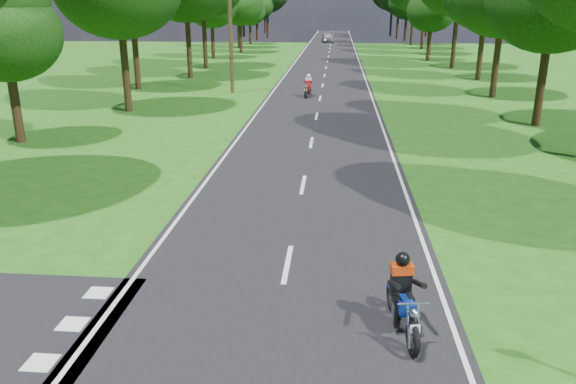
{
  "coord_description": "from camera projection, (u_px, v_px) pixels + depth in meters",
  "views": [
    {
      "loc": [
        1.02,
        -9.7,
        5.73
      ],
      "look_at": [
        -0.16,
        4.0,
        1.1
      ],
      "focal_mm": 35.0,
      "sensor_mm": 36.0,
      "label": 1
    }
  ],
  "objects": [
    {
      "name": "distant_car",
      "position": [
        328.0,
        38.0,
        87.42
      ],
      "size": [
        2.1,
        4.22,
        1.38
      ],
      "primitive_type": "imported",
      "rotation": [
        0.0,
        0.0,
        0.12
      ],
      "color": "#B7BABF",
      "rests_on": "main_road"
    },
    {
      "name": "road_markings",
      "position": [
        326.0,
        63.0,
        56.52
      ],
      "size": [
        7.4,
        140.0,
        0.01
      ],
      "color": "silver",
      "rests_on": "main_road"
    },
    {
      "name": "rider_far_red",
      "position": [
        308.0,
        85.0,
        36.03
      ],
      "size": [
        0.79,
        1.78,
        1.43
      ],
      "primitive_type": null,
      "rotation": [
        0.0,
        0.0,
        -0.13
      ],
      "color": "maroon",
      "rests_on": "main_road"
    },
    {
      "name": "telegraph_pole",
      "position": [
        231.0,
        30.0,
        36.7
      ],
      "size": [
        1.2,
        0.26,
        8.0
      ],
      "color": "#382616",
      "rests_on": "ground"
    },
    {
      "name": "main_road",
      "position": [
        327.0,
        62.0,
        58.29
      ],
      "size": [
        7.0,
        140.0,
        0.02
      ],
      "primitive_type": "cube",
      "color": "black",
      "rests_on": "ground"
    },
    {
      "name": "ground",
      "position": [
        279.0,
        309.0,
        11.07
      ],
      "size": [
        160.0,
        160.0,
        0.0
      ],
      "primitive_type": "plane",
      "color": "#1B5413",
      "rests_on": "ground"
    },
    {
      "name": "rider_near_blue",
      "position": [
        403.0,
        295.0,
        10.08
      ],
      "size": [
        0.85,
        1.85,
        1.49
      ],
      "primitive_type": null,
      "rotation": [
        0.0,
        0.0,
        0.15
      ],
      "color": "#0D2C96",
      "rests_on": "main_road"
    }
  ]
}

